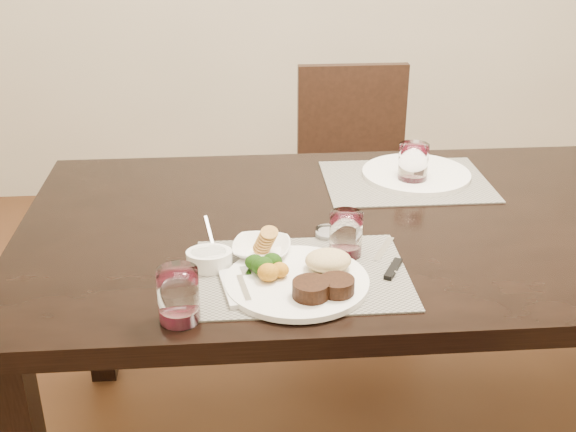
{
  "coord_description": "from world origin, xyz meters",
  "views": [
    {
      "loc": [
        -0.46,
        -1.62,
        1.53
      ],
      "look_at": [
        -0.34,
        -0.11,
        0.82
      ],
      "focal_mm": 45.0,
      "sensor_mm": 36.0,
      "label": 1
    }
  ],
  "objects": [
    {
      "name": "wine_glass_far",
      "position": [
        0.04,
        0.23,
        0.8
      ],
      "size": [
        0.08,
        0.08,
        0.11
      ],
      "rotation": [
        0.0,
        0.0,
        0.29
      ],
      "color": "white",
      "rests_on": "placemat_far"
    },
    {
      "name": "placemat_near",
      "position": [
        -0.32,
        -0.26,
        0.75
      ],
      "size": [
        0.46,
        0.34,
        0.0
      ],
      "primitive_type": "cube",
      "color": "gray",
      "rests_on": "dining_table"
    },
    {
      "name": "cracker_bowl",
      "position": [
        -0.4,
        -0.17,
        0.77
      ],
      "size": [
        0.15,
        0.15,
        0.06
      ],
      "rotation": [
        0.0,
        0.0,
        -0.17
      ],
      "color": "white",
      "rests_on": "placemat_near"
    },
    {
      "name": "wine_glass_side",
      "position": [
        -0.57,
        -0.42,
        0.8
      ],
      "size": [
        0.08,
        0.08,
        0.11
      ],
      "rotation": [
        0.0,
        0.0,
        0.37
      ],
      "color": "white",
      "rests_on": "dining_table"
    },
    {
      "name": "chair_far",
      "position": [
        0.0,
        0.93,
        0.5
      ],
      "size": [
        0.42,
        0.42,
        0.9
      ],
      "color": "black",
      "rests_on": "ground"
    },
    {
      "name": "sauce_ramekin",
      "position": [
        -0.52,
        -0.22,
        0.78
      ],
      "size": [
        0.1,
        0.15,
        0.08
      ],
      "rotation": [
        0.0,
        0.0,
        0.26
      ],
      "color": "white",
      "rests_on": "placemat_near"
    },
    {
      "name": "dining_table",
      "position": [
        0.0,
        0.0,
        0.67
      ],
      "size": [
        2.0,
        1.0,
        0.75
      ],
      "color": "black",
      "rests_on": "ground"
    },
    {
      "name": "salt_cellar",
      "position": [
        -0.24,
        -0.09,
        0.76
      ],
      "size": [
        0.05,
        0.05,
        0.02
      ],
      "rotation": [
        0.0,
        0.0,
        -0.22
      ],
      "color": "white",
      "rests_on": "dining_table"
    },
    {
      "name": "dinner_plate",
      "position": [
        -0.32,
        -0.31,
        0.77
      ],
      "size": [
        0.31,
        0.31,
        0.05
      ],
      "rotation": [
        0.0,
        0.0,
        0.29
      ],
      "color": "white",
      "rests_on": "placemat_near"
    },
    {
      "name": "napkin_fork",
      "position": [
        -0.45,
        -0.32,
        0.76
      ],
      "size": [
        0.11,
        0.16,
        0.02
      ],
      "rotation": [
        0.0,
        0.0,
        0.17
      ],
      "color": "silver",
      "rests_on": "placemat_near"
    },
    {
      "name": "far_plate",
      "position": [
        0.06,
        0.28,
        0.76
      ],
      "size": [
        0.31,
        0.31,
        0.01
      ],
      "primitive_type": "cylinder",
      "color": "white",
      "rests_on": "placemat_far"
    },
    {
      "name": "steak_knife",
      "position": [
        -0.12,
        -0.24,
        0.76
      ],
      "size": [
        0.07,
        0.2,
        0.01
      ],
      "rotation": [
        0.0,
        0.0,
        -0.49
      ],
      "color": "white",
      "rests_on": "placemat_near"
    },
    {
      "name": "wine_glass_near",
      "position": [
        -0.21,
        -0.18,
        0.8
      ],
      "size": [
        0.07,
        0.07,
        0.1
      ],
      "rotation": [
        0.0,
        0.0,
        0.11
      ],
      "color": "white",
      "rests_on": "placemat_near"
    },
    {
      "name": "placemat_far",
      "position": [
        0.03,
        0.24,
        0.75
      ],
      "size": [
        0.46,
        0.34,
        0.0
      ],
      "primitive_type": "cube",
      "color": "gray",
      "rests_on": "dining_table"
    }
  ]
}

